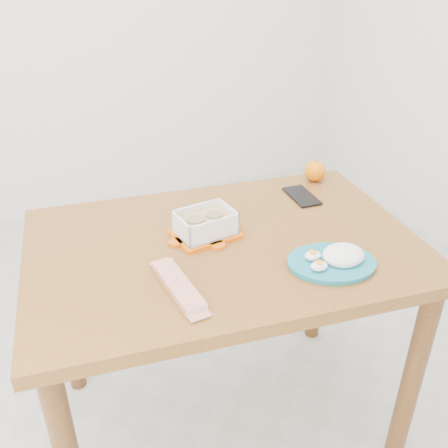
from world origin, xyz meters
name	(u,v)px	position (x,y,z in m)	size (l,w,h in m)	color
ground	(180,408)	(0.00, 0.00, 0.00)	(3.50, 3.50, 0.00)	#B7B7B2
dining_table	(224,272)	(0.13, -0.10, 0.64)	(1.20, 0.87, 0.75)	brown
food_container	(205,224)	(0.10, -0.04, 0.79)	(0.20, 0.16, 0.08)	#E15806
orange_fruit	(315,171)	(0.60, 0.16, 0.79)	(0.07, 0.07, 0.07)	orange
rice_plate	(336,259)	(0.36, -0.33, 0.77)	(0.30, 0.30, 0.06)	#19748A
candy_bar	(178,286)	(-0.06, -0.26, 0.76)	(0.22, 0.06, 0.02)	red
smartphone	(302,196)	(0.49, 0.06, 0.75)	(0.08, 0.15, 0.01)	black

